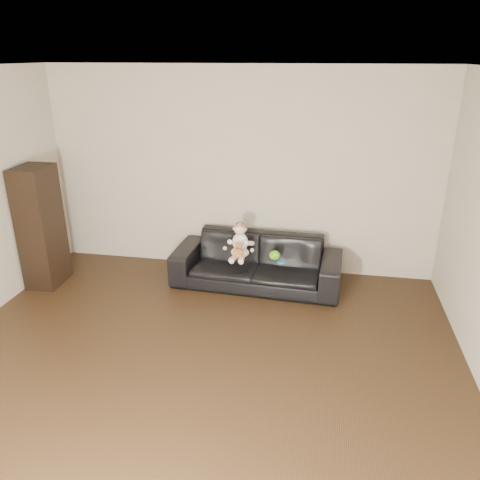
% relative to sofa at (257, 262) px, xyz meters
% --- Properties ---
extents(floor, '(5.50, 5.50, 0.00)m').
position_rel_sofa_xyz_m(floor, '(-0.30, -2.25, -0.30)').
color(floor, '#322111').
rests_on(floor, ground).
extents(ceiling, '(5.50, 5.50, 0.00)m').
position_rel_sofa_xyz_m(ceiling, '(-0.30, -2.25, 2.30)').
color(ceiling, '#B7AE9A').
rests_on(ceiling, ground).
extents(wall_back, '(5.00, 0.00, 5.00)m').
position_rel_sofa_xyz_m(wall_back, '(-0.30, 0.50, 1.00)').
color(wall_back, '#B7AE9A').
rests_on(wall_back, ground).
extents(sofa, '(2.10, 0.91, 0.60)m').
position_rel_sofa_xyz_m(sofa, '(0.00, 0.00, 0.00)').
color(sofa, black).
rests_on(sofa, floor).
extents(cabinet, '(0.39, 0.52, 1.49)m').
position_rel_sofa_xyz_m(cabinet, '(-2.60, -0.43, 0.44)').
color(cabinet, black).
rests_on(cabinet, floor).
extents(shelf_item, '(0.19, 0.26, 0.28)m').
position_rel_sofa_xyz_m(shelf_item, '(-2.58, -0.43, 0.78)').
color(shelf_item, silver).
rests_on(shelf_item, cabinet).
extents(baby, '(0.31, 0.38, 0.44)m').
position_rel_sofa_xyz_m(baby, '(-0.19, -0.11, 0.29)').
color(baby, silver).
rests_on(baby, sofa).
extents(teddy_bear, '(0.12, 0.12, 0.20)m').
position_rel_sofa_xyz_m(teddy_bear, '(-0.18, -0.25, 0.24)').
color(teddy_bear, '#B46C33').
rests_on(teddy_bear, sofa).
extents(toy_green, '(0.17, 0.19, 0.11)m').
position_rel_sofa_xyz_m(toy_green, '(0.23, -0.10, 0.15)').
color(toy_green, '#65DC19').
rests_on(toy_green, sofa).
extents(toy_rattle, '(0.09, 0.09, 0.08)m').
position_rel_sofa_xyz_m(toy_rattle, '(0.21, -0.10, 0.13)').
color(toy_rattle, red).
rests_on(toy_rattle, sofa).
extents(toy_blue_disc, '(0.11, 0.11, 0.01)m').
position_rel_sofa_xyz_m(toy_blue_disc, '(0.32, -0.18, 0.10)').
color(toy_blue_disc, '#1B8EDF').
rests_on(toy_blue_disc, sofa).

